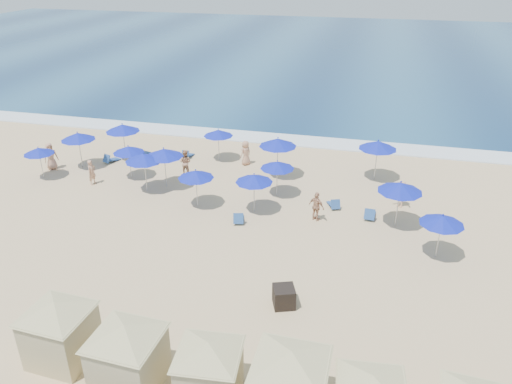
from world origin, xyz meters
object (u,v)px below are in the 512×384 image
trash_bin (284,297)px  umbrella_2 (122,128)px  cabana_1 (127,348)px  umbrella_3 (144,157)px  umbrella_12 (39,151)px  beachgoer_0 (92,172)px  umbrella_11 (442,220)px  beachgoer_5 (51,156)px  cabana_2 (209,363)px  umbrella_6 (196,174)px  cabana_0 (58,323)px  beachgoer_4 (246,153)px  beachgoer_2 (316,206)px  umbrella_1 (128,149)px  umbrella_4 (218,133)px  umbrella_5 (164,153)px  umbrella_0 (78,136)px  beachgoer_1 (185,162)px  umbrella_7 (277,165)px  umbrella_9 (378,145)px  beachgoer_3 (401,194)px  umbrella_8 (254,178)px  umbrella_13 (278,142)px  umbrella_10 (400,187)px  cabana_3 (291,375)px

trash_bin → umbrella_2: (-13.92, 13.16, 1.87)m
cabana_1 → umbrella_3: (-6.03, 14.10, 0.60)m
umbrella_12 → beachgoer_0: (3.63, -0.07, -1.07)m
umbrella_11 → beachgoer_5: umbrella_11 is taller
cabana_2 → umbrella_6: 13.82m
umbrella_2 → umbrella_11: umbrella_2 is taller
umbrella_3 → beachgoer_0: (-3.73, 0.11, -1.41)m
cabana_0 → beachgoer_4: 19.17m
cabana_0 → beachgoer_2: 14.46m
cabana_1 → umbrella_1: (-7.85, 15.66, 0.35)m
umbrella_4 → umbrella_5: bearing=-109.8°
umbrella_0 → umbrella_12: bearing=-124.6°
umbrella_4 → beachgoer_5: umbrella_4 is taller
umbrella_6 → beachgoer_1: 4.86m
umbrella_1 → beachgoer_1: umbrella_1 is taller
umbrella_7 → umbrella_9: umbrella_9 is taller
umbrella_6 → beachgoer_3: bearing=13.5°
umbrella_0 → beachgoer_4: umbrella_0 is taller
umbrella_1 → beachgoer_3: size_ratio=1.43×
umbrella_5 → umbrella_9: 13.24m
umbrella_0 → umbrella_8: bearing=-14.7°
umbrella_6 → umbrella_8: bearing=2.5°
umbrella_1 → umbrella_12: (-5.53, -1.38, -0.09)m
umbrella_2 → umbrella_3: size_ratio=1.04×
umbrella_3 → umbrella_9: bearing=20.7°
umbrella_9 → umbrella_4: bearing=176.0°
beachgoer_0 → beachgoer_3: size_ratio=1.02×
beachgoer_3 → beachgoer_5: bearing=-168.4°
umbrella_5 → trash_bin: bearing=-45.8°
umbrella_0 → umbrella_12: umbrella_0 is taller
umbrella_11 → umbrella_1: bearing=164.9°
umbrella_13 → umbrella_1: bearing=-165.0°
umbrella_10 → beachgoer_3: umbrella_10 is taller
cabana_0 → umbrella_6: size_ratio=1.89×
umbrella_9 → umbrella_11: size_ratio=1.15×
umbrella_3 → umbrella_10: size_ratio=0.96×
cabana_1 → cabana_2: 2.79m
umbrella_9 → umbrella_10: umbrella_9 is taller
umbrella_1 → beachgoer_4: 7.79m
cabana_3 → umbrella_5: bearing=125.3°
umbrella_10 → beachgoer_2: bearing=-175.1°
cabana_1 → beachgoer_3: bearing=60.1°
cabana_0 → umbrella_0: cabana_0 is taller
beachgoer_0 → cabana_3: bearing=-121.9°
umbrella_9 → umbrella_12: (-20.83, -4.92, -0.49)m
umbrella_1 → beachgoer_5: 5.93m
umbrella_3 → umbrella_4: bearing=64.7°
cabana_1 → beachgoer_3: (8.99, 15.65, -0.82)m
umbrella_4 → umbrella_10: (12.00, -6.66, 0.30)m
umbrella_7 → umbrella_11: bearing=-28.3°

